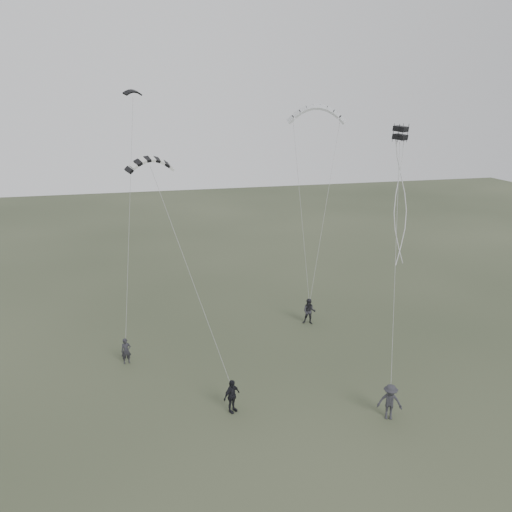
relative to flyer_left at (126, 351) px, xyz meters
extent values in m
plane|color=#2D3625|center=(7.01, -6.05, -0.85)|extent=(140.00, 140.00, 0.00)
imported|color=#232228|center=(0.00, 0.00, 0.00)|extent=(0.67, 0.50, 1.69)
imported|color=#232328|center=(13.24, 2.79, 0.14)|extent=(1.19, 1.08, 1.97)
imported|color=black|center=(5.49, -6.70, 0.10)|extent=(1.18, 1.00, 1.89)
imported|color=#29282E|center=(13.37, -9.26, 0.14)|extent=(1.47, 1.20, 1.98)
camera|label=1|loc=(1.22, -29.44, 15.12)|focal=35.00mm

